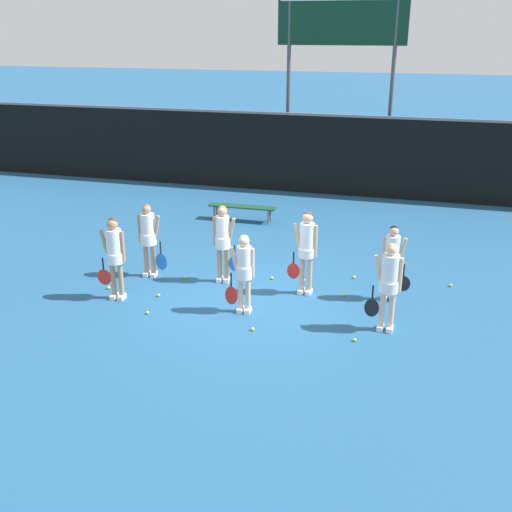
{
  "coord_description": "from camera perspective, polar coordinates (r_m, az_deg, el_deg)",
  "views": [
    {
      "loc": [
        3.14,
        -10.97,
        5.32
      ],
      "look_at": [
        0.04,
        0.12,
        0.93
      ],
      "focal_mm": 42.0,
      "sensor_mm": 36.0,
      "label": 1
    }
  ],
  "objects": [
    {
      "name": "tennis_ball_1",
      "position": [
        13.64,
        3.71,
        -1.98
      ],
      "size": [
        0.07,
        0.07,
        0.07
      ],
      "primitive_type": "sphere",
      "color": "#CCE033",
      "rests_on": "ground_plane"
    },
    {
      "name": "tennis_ball_10",
      "position": [
        12.86,
        -9.28,
        -3.7
      ],
      "size": [
        0.07,
        0.07,
        0.07
      ],
      "primitive_type": "sphere",
      "color": "#CCE033",
      "rests_on": "ground_plane"
    },
    {
      "name": "tennis_ball_0",
      "position": [
        12.85,
        8.37,
        -3.67
      ],
      "size": [
        0.07,
        0.07,
        0.07
      ],
      "primitive_type": "sphere",
      "color": "#CCE033",
      "rests_on": "ground_plane"
    },
    {
      "name": "player_6",
      "position": [
        12.55,
        12.83,
        -0.14
      ],
      "size": [
        0.63,
        0.34,
        1.61
      ],
      "rotation": [
        0.0,
        0.0,
        0.07
      ],
      "color": "tan",
      "rests_on": "ground_plane"
    },
    {
      "name": "tennis_ball_6",
      "position": [
        13.56,
        1.54,
        -2.1
      ],
      "size": [
        0.07,
        0.07,
        0.07
      ],
      "primitive_type": "sphere",
      "color": "#CCE033",
      "rests_on": "ground_plane"
    },
    {
      "name": "player_2",
      "position": [
        11.21,
        12.55,
        -2.24
      ],
      "size": [
        0.65,
        0.37,
        1.72
      ],
      "rotation": [
        0.0,
        0.0,
        -0.09
      ],
      "color": "beige",
      "rests_on": "ground_plane"
    },
    {
      "name": "fence_windscreen",
      "position": [
        20.49,
        6.61,
        9.59
      ],
      "size": [
        60.0,
        0.08,
        2.7
      ],
      "color": "black",
      "rests_on": "ground_plane"
    },
    {
      "name": "player_5",
      "position": [
        12.52,
        4.83,
        1.01
      ],
      "size": [
        0.63,
        0.35,
        1.81
      ],
      "rotation": [
        0.0,
        0.0,
        -0.08
      ],
      "color": "tan",
      "rests_on": "ground_plane"
    },
    {
      "name": "tennis_ball_11",
      "position": [
        13.85,
        18.05,
        -2.66
      ],
      "size": [
        0.07,
        0.07,
        0.07
      ],
      "primitive_type": "sphere",
      "color": "#CCE033",
      "rests_on": "ground_plane"
    },
    {
      "name": "tennis_ball_3",
      "position": [
        13.48,
        4.57,
        -2.3
      ],
      "size": [
        0.07,
        0.07,
        0.07
      ],
      "primitive_type": "sphere",
      "color": "#CCE033",
      "rests_on": "ground_plane"
    },
    {
      "name": "tennis_ball_7",
      "position": [
        11.32,
        -0.33,
        -6.97
      ],
      "size": [
        0.07,
        0.07,
        0.07
      ],
      "primitive_type": "sphere",
      "color": "#CCE033",
      "rests_on": "ground_plane"
    },
    {
      "name": "tennis_ball_8",
      "position": [
        12.14,
        -10.31,
        -5.32
      ],
      "size": [
        0.06,
        0.06,
        0.06
      ],
      "primitive_type": "sphere",
      "color": "#CCE033",
      "rests_on": "ground_plane"
    },
    {
      "name": "ground_plane",
      "position": [
        12.59,
        -0.3,
        -4.13
      ],
      "size": [
        140.0,
        140.0,
        0.0
      ],
      "primitive_type": "plane",
      "color": "#235684"
    },
    {
      "name": "tennis_ball_5",
      "position": [
        13.68,
        -6.73,
        -2.02
      ],
      "size": [
        0.07,
        0.07,
        0.07
      ],
      "primitive_type": "sphere",
      "color": "#CCE033",
      "rests_on": "ground_plane"
    },
    {
      "name": "player_3",
      "position": [
        13.63,
        -10.21,
        2.02
      ],
      "size": [
        0.64,
        0.37,
        1.7
      ],
      "rotation": [
        0.0,
        0.0,
        0.1
      ],
      "color": "tan",
      "rests_on": "ground_plane"
    },
    {
      "name": "tennis_ball_9",
      "position": [
        13.78,
        9.33,
        -1.99
      ],
      "size": [
        0.07,
        0.07,
        0.07
      ],
      "primitive_type": "sphere",
      "color": "#CCE033",
      "rests_on": "ground_plane"
    },
    {
      "name": "player_0",
      "position": [
        12.58,
        -13.35,
        0.44
      ],
      "size": [
        0.66,
        0.36,
        1.76
      ],
      "rotation": [
        0.0,
        0.0,
        0.05
      ],
      "color": "tan",
      "rests_on": "ground_plane"
    },
    {
      "name": "player_4",
      "position": [
        13.13,
        -3.16,
        1.78
      ],
      "size": [
        0.63,
        0.35,
        1.75
      ],
      "rotation": [
        0.0,
        0.0,
        0.06
      ],
      "color": "tan",
      "rests_on": "ground_plane"
    },
    {
      "name": "tennis_ball_4",
      "position": [
        11.11,
        9.38,
        -7.88
      ],
      "size": [
        0.06,
        0.06,
        0.06
      ],
      "primitive_type": "sphere",
      "color": "#CCE033",
      "rests_on": "ground_plane"
    },
    {
      "name": "player_1",
      "position": [
        11.69,
        -1.18,
        -1.16
      ],
      "size": [
        0.6,
        0.33,
        1.62
      ],
      "rotation": [
        0.0,
        0.0,
        0.05
      ],
      "color": "beige",
      "rests_on": "ground_plane"
    },
    {
      "name": "tennis_ball_2",
      "position": [
        13.44,
        -13.87,
        -2.95
      ],
      "size": [
        0.07,
        0.07,
        0.07
      ],
      "primitive_type": "sphere",
      "color": "#CCE033",
      "rests_on": "ground_plane"
    },
    {
      "name": "bench_courtside",
      "position": [
        17.62,
        -1.33,
        4.61
      ],
      "size": [
        2.02,
        0.38,
        0.45
      ],
      "rotation": [
        0.0,
        0.0,
        0.01
      ],
      "color": "#19472D",
      "rests_on": "ground_plane"
    },
    {
      "name": "scoreboard",
      "position": [
        22.01,
        8.15,
        20.33
      ],
      "size": [
        4.45,
        0.15,
        6.55
      ],
      "color": "#515156",
      "rests_on": "ground_plane"
    }
  ]
}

